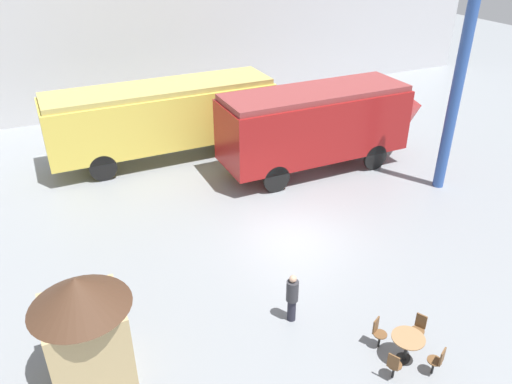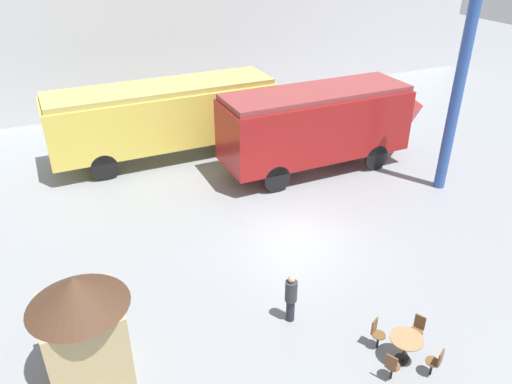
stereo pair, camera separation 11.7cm
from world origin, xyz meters
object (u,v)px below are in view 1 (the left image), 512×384
object	(u,v)px
cafe_chair_0	(438,360)
ticket_kiosk	(84,324)
cafe_table_near	(407,342)
visitor_person	(292,296)
passenger_coach_vintage	(162,115)
streamlined_locomotive	(329,120)

from	to	relation	value
cafe_chair_0	ticket_kiosk	world-z (taller)	ticket_kiosk
cafe_table_near	visitor_person	distance (m)	3.18
passenger_coach_vintage	visitor_person	size ratio (longest dim) A/B	6.67
visitor_person	ticket_kiosk	size ratio (longest dim) A/B	0.51
passenger_coach_vintage	visitor_person	bearing A→B (deg)	-89.43
cafe_table_near	ticket_kiosk	world-z (taller)	ticket_kiosk
passenger_coach_vintage	cafe_chair_0	bearing A→B (deg)	-81.10
cafe_chair_0	ticket_kiosk	xyz separation A→B (m)	(-7.63, 3.59, 1.16)
passenger_coach_vintage	ticket_kiosk	size ratio (longest dim) A/B	3.42
streamlined_locomotive	cafe_chair_0	xyz separation A→B (m)	(-3.97, -11.38, -1.65)
cafe_chair_0	ticket_kiosk	bearing A→B (deg)	37.61
cafe_table_near	visitor_person	bearing A→B (deg)	127.40
cafe_table_near	cafe_chair_0	size ratio (longest dim) A/B	0.96
streamlined_locomotive	cafe_chair_0	world-z (taller)	streamlined_locomotive
visitor_person	passenger_coach_vintage	bearing A→B (deg)	90.57
streamlined_locomotive	visitor_person	bearing A→B (deg)	-127.54
visitor_person	ticket_kiosk	world-z (taller)	ticket_kiosk
passenger_coach_vintage	cafe_table_near	xyz separation A→B (m)	(2.05, -14.69, -1.48)
passenger_coach_vintage	cafe_chair_0	distance (m)	15.67
cafe_chair_0	passenger_coach_vintage	bearing A→B (deg)	-18.33
visitor_person	streamlined_locomotive	bearing A→B (deg)	52.46
visitor_person	ticket_kiosk	xyz separation A→B (m)	(-5.34, 0.36, 0.84)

